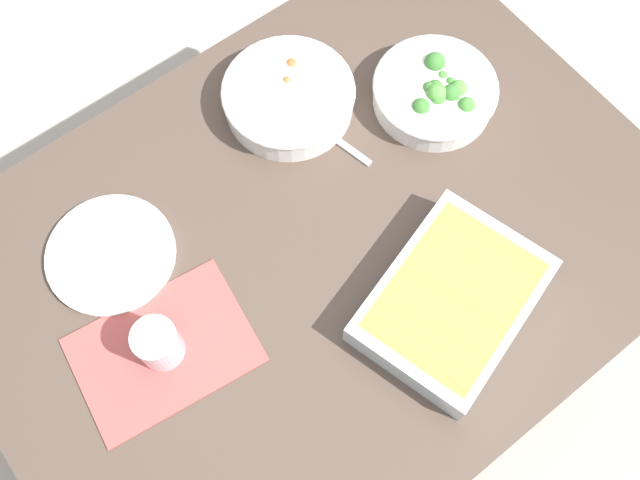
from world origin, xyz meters
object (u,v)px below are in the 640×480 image
(drink_cup, at_px, (158,343))
(spoon_by_stew, at_px, (322,129))
(broccoli_bowl, at_px, (435,92))
(stew_bowl, at_px, (289,97))
(side_plate, at_px, (111,254))
(baking_dish, at_px, (453,300))

(drink_cup, relative_size, spoon_by_stew, 0.49)
(broccoli_bowl, distance_m, drink_cup, 0.66)
(stew_bowl, bearing_deg, drink_cup, 29.38)
(drink_cup, xyz_separation_m, side_plate, (-0.02, -0.19, -0.03))
(baking_dish, bearing_deg, broccoli_bowl, -126.98)
(drink_cup, distance_m, side_plate, 0.19)
(baking_dish, bearing_deg, side_plate, -46.42)
(baking_dish, height_order, side_plate, baking_dish)
(broccoli_bowl, bearing_deg, spoon_by_stew, -20.68)
(broccoli_bowl, distance_m, side_plate, 0.64)
(baking_dish, relative_size, drink_cup, 4.12)
(side_plate, bearing_deg, stew_bowl, -172.41)
(drink_cup, bearing_deg, spoon_by_stew, -159.59)
(stew_bowl, distance_m, broccoli_bowl, 0.27)
(broccoli_bowl, bearing_deg, stew_bowl, -34.91)
(side_plate, relative_size, spoon_by_stew, 1.26)
(stew_bowl, distance_m, spoon_by_stew, 0.08)
(broccoli_bowl, height_order, side_plate, broccoli_bowl)
(baking_dish, relative_size, side_plate, 1.59)
(stew_bowl, xyz_separation_m, spoon_by_stew, (-0.02, 0.08, -0.03))
(baking_dish, height_order, spoon_by_stew, baking_dish)
(baking_dish, xyz_separation_m, spoon_by_stew, (-0.04, -0.40, -0.03))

